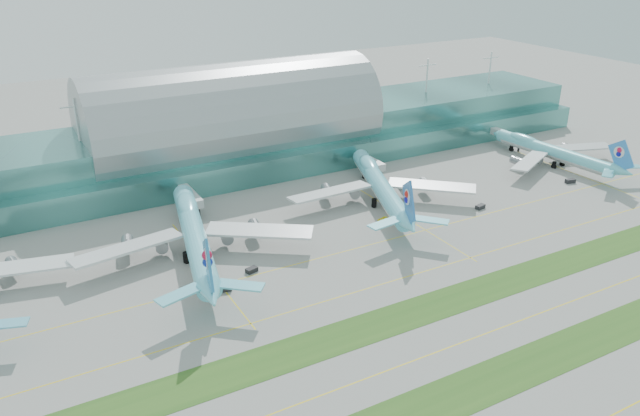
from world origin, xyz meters
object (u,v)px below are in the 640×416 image
airliner_c (380,184)px  airliner_b (194,233)px  airliner_d (552,151)px  terminal (234,134)px

airliner_c → airliner_b: bearing=-155.0°
airliner_b → airliner_c: 72.58m
airliner_c → airliner_d: bearing=18.7°
terminal → airliner_d: terminal is taller
terminal → airliner_d: (118.44, -62.72, -8.35)m
airliner_b → terminal: bearing=71.2°
airliner_b → airliner_c: size_ratio=1.07×
airliner_b → airliner_d: 158.92m
airliner_b → airliner_d: airliner_b is taller
terminal → airliner_b: 79.30m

